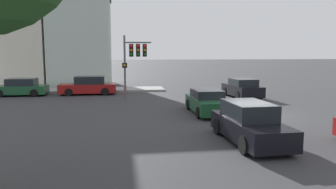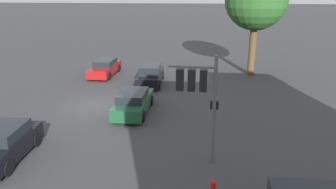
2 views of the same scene
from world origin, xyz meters
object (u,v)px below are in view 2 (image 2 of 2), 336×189
(traffic_signal, at_px, (198,88))
(crossing_car_3, at_px, (3,144))
(crossing_car_1, at_px, (150,75))
(crossing_car_0, at_px, (133,102))
(crossing_car_2, at_px, (105,68))

(traffic_signal, bearing_deg, crossing_car_3, 98.48)
(traffic_signal, xyz_separation_m, crossing_car_1, (-11.67, -3.92, -2.60))
(traffic_signal, height_order, crossing_car_0, traffic_signal)
(crossing_car_1, distance_m, crossing_car_3, 13.24)
(crossing_car_1, height_order, crossing_car_3, crossing_car_1)
(traffic_signal, relative_size, crossing_car_2, 1.01)
(crossing_car_0, distance_m, crossing_car_2, 9.63)
(crossing_car_1, bearing_deg, crossing_car_2, 59.86)
(crossing_car_2, bearing_deg, traffic_signal, 31.76)
(crossing_car_3, bearing_deg, crossing_car_0, 141.20)
(crossing_car_1, bearing_deg, crossing_car_0, 178.04)
(crossing_car_2, bearing_deg, crossing_car_1, 62.95)
(traffic_signal, bearing_deg, crossing_car_1, 21.66)
(crossing_car_1, relative_size, crossing_car_2, 0.99)
(traffic_signal, height_order, crossing_car_1, traffic_signal)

